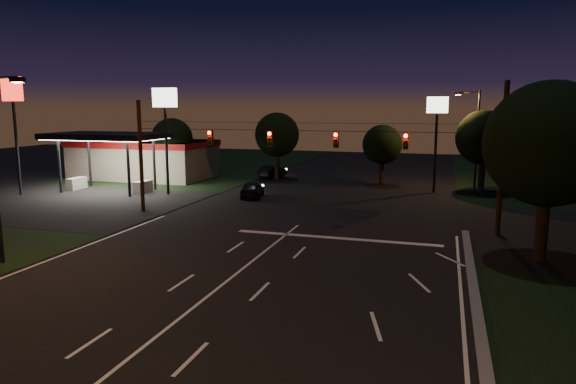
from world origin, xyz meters
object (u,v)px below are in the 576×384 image
at_px(tree_right_near, 549,145).
at_px(car_oncoming_b, 272,171).
at_px(utility_pole_right, 497,235).
at_px(car_oncoming_a, 252,189).

height_order(tree_right_near, car_oncoming_b, tree_right_near).
bearing_deg(utility_pole_right, car_oncoming_a, 156.91).
height_order(car_oncoming_a, car_oncoming_b, car_oncoming_a).
bearing_deg(utility_pole_right, tree_right_near, -72.47).
xyz_separation_m(utility_pole_right, car_oncoming_b, (-21.00, 20.38, 0.66)).
height_order(utility_pole_right, car_oncoming_b, utility_pole_right).
bearing_deg(tree_right_near, car_oncoming_b, 131.78).
relative_size(utility_pole_right, car_oncoming_a, 2.22).
bearing_deg(car_oncoming_b, utility_pole_right, 148.29).
bearing_deg(car_oncoming_a, tree_right_near, 135.97).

